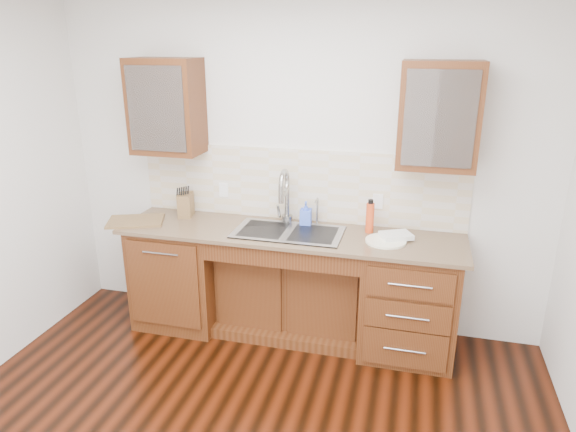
% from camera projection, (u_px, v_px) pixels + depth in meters
% --- Properties ---
extents(wall_back, '(4.00, 0.10, 2.70)m').
position_uv_depth(wall_back, '(300.00, 166.00, 4.20)').
color(wall_back, silver).
rests_on(wall_back, ground).
extents(base_cabinet_left, '(0.70, 0.62, 0.88)m').
position_uv_depth(base_cabinet_left, '(182.00, 273.00, 4.39)').
color(base_cabinet_left, '#593014').
rests_on(base_cabinet_left, ground).
extents(base_cabinet_center, '(1.20, 0.44, 0.70)m').
position_uv_depth(base_cabinet_center, '(292.00, 290.00, 4.28)').
color(base_cabinet_center, '#593014').
rests_on(base_cabinet_center, ground).
extents(base_cabinet_right, '(0.70, 0.62, 0.88)m').
position_uv_depth(base_cabinet_right, '(409.00, 299.00, 3.95)').
color(base_cabinet_right, '#593014').
rests_on(base_cabinet_right, ground).
extents(countertop, '(2.70, 0.65, 0.03)m').
position_uv_depth(countertop, '(289.00, 234.00, 4.01)').
color(countertop, '#84705B').
rests_on(countertop, base_cabinet_left).
extents(backsplash, '(2.70, 0.02, 0.59)m').
position_uv_depth(backsplash, '(298.00, 185.00, 4.19)').
color(backsplash, beige).
rests_on(backsplash, wall_back).
extents(sink, '(0.84, 0.46, 0.19)m').
position_uv_depth(sink, '(288.00, 243.00, 4.02)').
color(sink, '#9E9EA5').
rests_on(sink, countertop).
extents(faucet, '(0.04, 0.04, 0.40)m').
position_uv_depth(faucet, '(287.00, 199.00, 4.15)').
color(faucet, '#999993').
rests_on(faucet, countertop).
extents(filter_tap, '(0.02, 0.02, 0.24)m').
position_uv_depth(filter_tap, '(317.00, 210.00, 4.13)').
color(filter_tap, '#999993').
rests_on(filter_tap, countertop).
extents(upper_cabinet_left, '(0.55, 0.34, 0.75)m').
position_uv_depth(upper_cabinet_left, '(167.00, 107.00, 4.09)').
color(upper_cabinet_left, '#593014').
rests_on(upper_cabinet_left, wall_back).
extents(upper_cabinet_right, '(0.55, 0.34, 0.75)m').
position_uv_depth(upper_cabinet_right, '(439.00, 116.00, 3.60)').
color(upper_cabinet_right, '#593014').
rests_on(upper_cabinet_right, wall_back).
extents(outlet_left, '(0.08, 0.01, 0.12)m').
position_uv_depth(outlet_left, '(224.00, 190.00, 4.36)').
color(outlet_left, white).
rests_on(outlet_left, backsplash).
extents(outlet_right, '(0.08, 0.01, 0.12)m').
position_uv_depth(outlet_right, '(378.00, 201.00, 4.06)').
color(outlet_right, white).
rests_on(outlet_right, backsplash).
extents(soap_bottle, '(0.10, 0.10, 0.20)m').
position_uv_depth(soap_bottle, '(306.00, 214.00, 4.12)').
color(soap_bottle, blue).
rests_on(soap_bottle, countertop).
extents(water_bottle, '(0.08, 0.08, 0.24)m').
position_uv_depth(water_bottle, '(370.00, 218.00, 3.96)').
color(water_bottle, '#D8421A').
rests_on(water_bottle, countertop).
extents(plate, '(0.34, 0.34, 0.02)m').
position_uv_depth(plate, '(386.00, 241.00, 3.80)').
color(plate, white).
rests_on(plate, countertop).
extents(dish_towel, '(0.27, 0.25, 0.04)m').
position_uv_depth(dish_towel, '(396.00, 236.00, 3.84)').
color(dish_towel, beige).
rests_on(dish_towel, plate).
extents(knife_block, '(0.14, 0.20, 0.20)m').
position_uv_depth(knife_block, '(186.00, 205.00, 4.34)').
color(knife_block, olive).
rests_on(knife_block, countertop).
extents(cutting_board, '(0.52, 0.45, 0.02)m').
position_uv_depth(cutting_board, '(136.00, 221.00, 4.21)').
color(cutting_board, '#A17951').
rests_on(cutting_board, countertop).
extents(cup_left_a, '(0.11, 0.11, 0.09)m').
position_uv_depth(cup_left_a, '(160.00, 114.00, 4.13)').
color(cup_left_a, silver).
rests_on(cup_left_a, upper_cabinet_left).
extents(cup_left_b, '(0.13, 0.13, 0.10)m').
position_uv_depth(cup_left_b, '(182.00, 114.00, 4.08)').
color(cup_left_b, white).
rests_on(cup_left_b, upper_cabinet_left).
extents(cup_right_a, '(0.13, 0.13, 0.10)m').
position_uv_depth(cup_right_a, '(427.00, 123.00, 3.63)').
color(cup_right_a, white).
rests_on(cup_right_a, upper_cabinet_right).
extents(cup_right_b, '(0.14, 0.14, 0.10)m').
position_uv_depth(cup_right_b, '(459.00, 124.00, 3.58)').
color(cup_right_b, white).
rests_on(cup_right_b, upper_cabinet_right).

